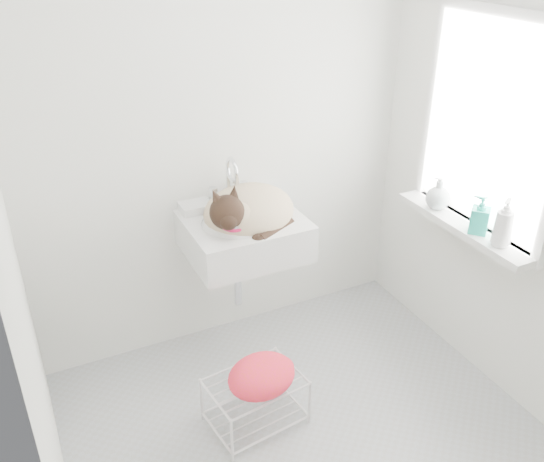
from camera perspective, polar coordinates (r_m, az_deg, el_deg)
name	(u,v)px	position (r m, az deg, el deg)	size (l,w,h in m)	color
floor	(306,434)	(3.04, 3.38, -19.21)	(2.20, 2.00, 0.02)	#A5A7AB
back_wall	(221,131)	(3.12, -4.98, 9.73)	(2.20, 0.02, 2.50)	white
right_wall	(522,160)	(2.95, 23.27, 6.40)	(0.02, 2.00, 2.50)	white
left_wall	(14,270)	(2.03, -23.92, -3.52)	(0.02, 2.00, 2.50)	white
window_glass	(492,127)	(3.04, 20.70, 9.46)	(0.01, 0.80, 1.00)	white
window_frame	(489,128)	(3.03, 20.50, 9.44)	(0.04, 0.90, 1.10)	white
windowsill	(463,226)	(3.18, 18.18, 0.46)	(0.16, 0.88, 0.04)	white
sink	(243,219)	(3.05, -2.81, 1.23)	(0.61, 0.53, 0.24)	silver
faucet	(230,182)	(3.15, -4.17, 4.84)	(0.22, 0.15, 0.22)	silver
cat	(246,212)	(3.02, -2.51, 1.83)	(0.56, 0.49, 0.32)	beige
wire_rack	(255,398)	(2.99, -1.65, -16.02)	(0.44, 0.31, 0.26)	silver
towel	(262,383)	(2.86, -1.02, -14.60)	(0.34, 0.24, 0.14)	#CE3F00
bottle_a	(499,245)	(3.01, 21.34, -1.30)	(0.08, 0.08, 0.21)	white
bottle_b	(477,232)	(3.09, 19.42, -0.10)	(0.09, 0.09, 0.19)	teal
bottle_c	(436,208)	(3.29, 15.78, 2.21)	(0.13, 0.13, 0.17)	silver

